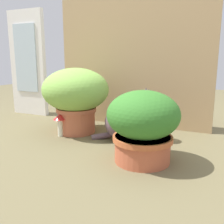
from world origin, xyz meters
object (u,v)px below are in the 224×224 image
leafy_planter (143,124)px  mushroom_ornament_red (60,120)px  mushroom_ornament_pink (61,119)px  grass_planter (76,95)px  cat (130,120)px

leafy_planter → mushroom_ornament_red: (-0.58, 0.16, -0.08)m
mushroom_ornament_pink → mushroom_ornament_red: size_ratio=0.95×
grass_planter → cat: (0.38, -0.02, -0.12)m
leafy_planter → cat: 0.31m
grass_planter → mushroom_ornament_pink: size_ratio=3.12×
grass_planter → leafy_planter: grass_planter is taller
cat → mushroom_ornament_red: cat is taller
mushroom_ornament_pink → grass_planter: bearing=47.7°
grass_planter → mushroom_ornament_pink: grass_planter is taller
cat → mushroom_ornament_red: 0.43m
grass_planter → mushroom_ornament_red: size_ratio=2.97×
grass_planter → cat: grass_planter is taller
grass_planter → cat: size_ratio=1.09×
leafy_planter → cat: bearing=121.2°
grass_planter → mushroom_ornament_red: grass_planter is taller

